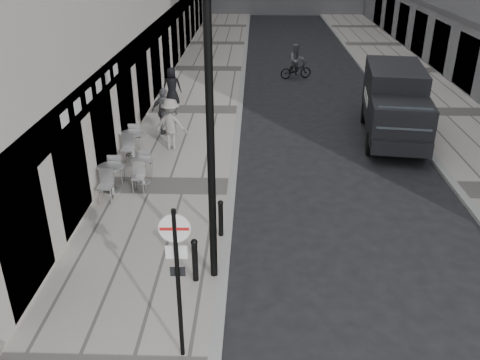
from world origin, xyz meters
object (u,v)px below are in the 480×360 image
(panel_van, at_px, (395,100))
(cyclist, at_px, (296,65))
(sign_post, at_px, (177,266))
(lamppost, at_px, (210,129))

(panel_van, relative_size, cyclist, 3.08)
(sign_post, xyz_separation_m, lamppost, (0.40, 2.47, 1.58))
(sign_post, xyz_separation_m, panel_van, (6.62, 11.82, -0.63))
(lamppost, bearing_deg, cyclist, 80.31)
(lamppost, distance_m, cyclist, 18.69)
(lamppost, bearing_deg, panel_van, 56.33)
(panel_van, bearing_deg, sign_post, -111.69)
(sign_post, bearing_deg, panel_van, 59.11)
(lamppost, xyz_separation_m, panel_van, (6.22, 9.34, -2.21))
(panel_van, height_order, cyclist, panel_van)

